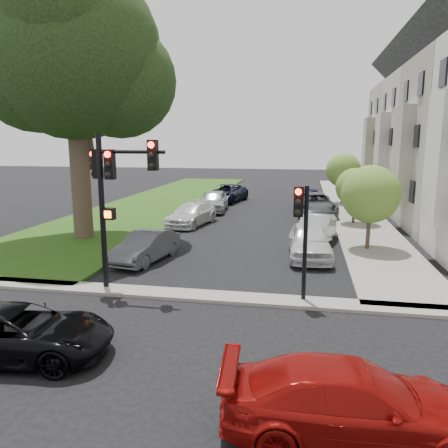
% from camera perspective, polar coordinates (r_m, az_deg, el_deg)
% --- Properties ---
extents(ground, '(140.00, 140.00, 0.00)m').
position_cam_1_polar(ground, '(13.28, -4.05, -12.59)').
color(ground, black).
rests_on(ground, ground).
extents(grass_strip, '(8.00, 44.00, 0.12)m').
position_cam_1_polar(grass_strip, '(38.13, -8.11, 2.92)').
color(grass_strip, '#284718').
rests_on(grass_strip, ground).
extents(sidewalk_right, '(3.50, 44.00, 0.12)m').
position_cam_1_polar(sidewalk_right, '(36.34, 16.17, 2.20)').
color(sidewalk_right, gray).
rests_on(sidewalk_right, ground).
extents(sidewalk_cross, '(60.00, 1.00, 0.12)m').
position_cam_1_polar(sidewalk_cross, '(15.06, -2.12, -9.41)').
color(sidewalk_cross, gray).
rests_on(sidewalk_cross, ground).
extents(house_c, '(7.70, 7.55, 15.97)m').
position_cam_1_polar(house_c, '(36.04, 26.18, 12.44)').
color(house_c, '#A9A6A1').
rests_on(house_c, ground).
extents(house_d, '(7.70, 7.55, 15.97)m').
position_cam_1_polar(house_d, '(43.32, 23.52, 12.21)').
color(house_d, gray).
rests_on(house_d, ground).
extents(eucalyptus, '(9.97, 9.05, 14.13)m').
position_cam_1_polar(eucalyptus, '(24.78, -19.28, 20.47)').
color(eucalyptus, '#43332A').
rests_on(eucalyptus, ground).
extents(small_tree_a, '(2.76, 2.76, 4.15)m').
position_cam_1_polar(small_tree_a, '(21.88, 18.59, 3.70)').
color(small_tree_a, '#43332A').
rests_on(small_tree_a, ground).
extents(small_tree_b, '(2.40, 2.40, 3.60)m').
position_cam_1_polar(small_tree_b, '(28.50, 16.74, 4.62)').
color(small_tree_b, '#43332A').
rests_on(small_tree_b, ground).
extents(small_tree_c, '(2.84, 2.84, 4.26)m').
position_cam_1_polar(small_tree_c, '(37.58, 15.33, 6.78)').
color(small_tree_c, '#43332A').
rests_on(small_tree_c, ground).
extents(traffic_signal_main, '(2.70, 0.69, 5.54)m').
position_cam_1_polar(traffic_signal_main, '(15.51, -14.29, 5.14)').
color(traffic_signal_main, black).
rests_on(traffic_signal_main, ground).
extents(traffic_signal_secondary, '(0.50, 0.40, 3.87)m').
position_cam_1_polar(traffic_signal_secondary, '(14.20, 10.11, 0.25)').
color(traffic_signal_secondary, black).
rests_on(traffic_signal_secondary, ground).
extents(car_cross_near, '(4.90, 2.77, 1.29)m').
position_cam_1_polar(car_cross_near, '(12.13, -25.44, -12.71)').
color(car_cross_near, black).
rests_on(car_cross_near, ground).
extents(car_cross_far, '(4.88, 2.32, 1.37)m').
position_cam_1_polar(car_cross_far, '(8.73, 16.34, -21.40)').
color(car_cross_far, maroon).
rests_on(car_cross_far, ground).
extents(car_parked_0, '(2.10, 4.72, 1.58)m').
position_cam_1_polar(car_parked_0, '(20.20, 11.13, -2.17)').
color(car_parked_0, silver).
rests_on(car_parked_0, ground).
extents(car_parked_1, '(2.37, 4.60, 1.44)m').
position_cam_1_polar(car_parked_1, '(23.17, 11.89, -0.69)').
color(car_parked_1, '#999BA0').
rests_on(car_parked_1, ground).
extents(car_parked_2, '(3.25, 6.00, 1.60)m').
position_cam_1_polar(car_parked_2, '(31.60, 11.80, 2.51)').
color(car_parked_2, '#3F4247').
rests_on(car_parked_2, ground).
extents(car_parked_3, '(1.81, 4.11, 1.38)m').
position_cam_1_polar(car_parked_3, '(37.33, 11.22, 3.63)').
color(car_parked_3, black).
rests_on(car_parked_3, ground).
extents(car_parked_5, '(2.10, 4.24, 1.34)m').
position_cam_1_polar(car_parked_5, '(19.57, -10.17, -2.92)').
color(car_parked_5, '#3F4247').
rests_on(car_parked_5, ground).
extents(car_parked_6, '(2.81, 5.04, 1.38)m').
position_cam_1_polar(car_parked_6, '(27.57, -4.29, 1.28)').
color(car_parked_6, silver).
rests_on(car_parked_6, ground).
extents(car_parked_7, '(2.23, 4.78, 1.58)m').
position_cam_1_polar(car_parked_7, '(32.78, -1.32, 3.02)').
color(car_parked_7, '#999BA0').
rests_on(car_parked_7, ground).
extents(car_parked_8, '(3.52, 5.84, 1.52)m').
position_cam_1_polar(car_parked_8, '(37.92, 0.27, 4.05)').
color(car_parked_8, black).
rests_on(car_parked_8, ground).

